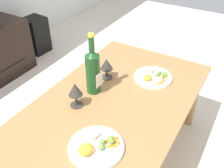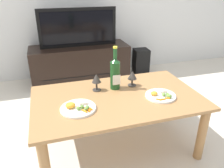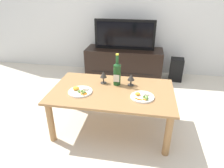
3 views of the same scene
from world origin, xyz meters
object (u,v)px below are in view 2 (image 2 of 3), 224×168
at_px(tv_screen, 78,28).
at_px(dinner_plate_left, 78,108).
at_px(wine_bottle, 115,72).
at_px(tv_stand, 80,64).
at_px(goblet_right, 132,76).
at_px(goblet_left, 96,79).
at_px(dinner_plate_right, 161,95).
at_px(floor_speaker, 141,62).
at_px(dining_table, 117,105).

distance_m(tv_screen, dinner_plate_left, 1.68).
bearing_deg(wine_bottle, tv_stand, 93.30).
bearing_deg(tv_screen, dinner_plate_left, -99.72).
distance_m(tv_stand, goblet_right, 1.44).
relative_size(wine_bottle, dinner_plate_left, 1.42).
xyz_separation_m(goblet_left, dinner_plate_right, (0.46, -0.26, -0.09)).
distance_m(tv_stand, dinner_plate_right, 1.70).
relative_size(floor_speaker, dinner_plate_right, 1.62).
distance_m(floor_speaker, wine_bottle, 1.67).
xyz_separation_m(tv_stand, wine_bottle, (0.08, -1.38, 0.39)).
bearing_deg(floor_speaker, dinner_plate_right, -103.92).
xyz_separation_m(wine_bottle, dinner_plate_left, (-0.36, -0.25, -0.13)).
relative_size(tv_stand, tv_screen, 1.30).
xyz_separation_m(goblet_left, dinner_plate_left, (-0.20, -0.26, -0.09)).
relative_size(tv_screen, floor_speaker, 2.64).
bearing_deg(goblet_right, wine_bottle, -177.35).
height_order(dining_table, wine_bottle, wine_bottle).
height_order(floor_speaker, goblet_right, goblet_right).
bearing_deg(wine_bottle, goblet_right, 2.65).
xyz_separation_m(goblet_left, goblet_right, (0.32, -0.00, -0.01)).
bearing_deg(goblet_right, dining_table, -139.80).
bearing_deg(tv_stand, goblet_right, -80.13).
distance_m(tv_stand, goblet_left, 1.42).
bearing_deg(dinner_plate_left, wine_bottle, 35.09).
xyz_separation_m(floor_speaker, goblet_right, (-0.70, -1.36, 0.40)).
relative_size(dinner_plate_left, dinner_plate_right, 1.06).
xyz_separation_m(floor_speaker, dinner_plate_left, (-1.22, -1.62, 0.31)).
bearing_deg(tv_stand, dinner_plate_left, -99.71).
relative_size(tv_screen, dinner_plate_left, 4.01).
bearing_deg(floor_speaker, dining_table, -115.33).
bearing_deg(tv_screen, goblet_left, -93.33).
bearing_deg(goblet_left, tv_stand, 86.68).
distance_m(floor_speaker, dinner_plate_right, 1.74).
xyz_separation_m(tv_stand, floor_speaker, (0.94, -0.02, -0.06)).
distance_m(tv_screen, goblet_left, 1.39).
distance_m(dining_table, wine_bottle, 0.27).
xyz_separation_m(goblet_right, dinner_plate_left, (-0.52, -0.26, -0.08)).
bearing_deg(goblet_right, tv_stand, 99.87).
height_order(dining_table, goblet_right, goblet_right).
height_order(tv_screen, wine_bottle, tv_screen).
bearing_deg(goblet_right, goblet_left, 180.00).
distance_m(dining_table, goblet_left, 0.27).
bearing_deg(tv_screen, dining_table, -88.08).
bearing_deg(dinner_plate_left, goblet_right, 26.60).
bearing_deg(floor_speaker, goblet_left, -121.89).
bearing_deg(goblet_left, tv_screen, 86.67).
bearing_deg(goblet_left, dining_table, -50.43).
distance_m(dinner_plate_left, dinner_plate_right, 0.66).
relative_size(floor_speaker, goblet_right, 2.88).
xyz_separation_m(tv_stand, goblet_left, (-0.08, -1.38, 0.34)).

